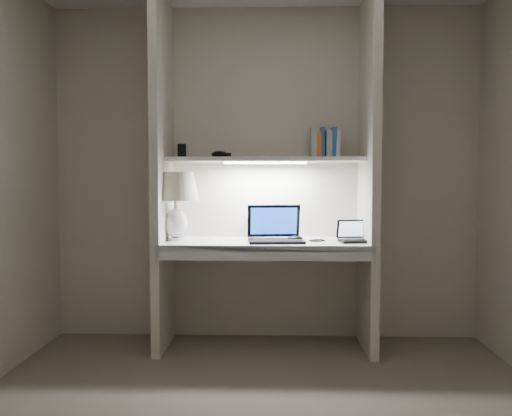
{
  "coord_description": "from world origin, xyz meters",
  "views": [
    {
      "loc": [
        0.04,
        -2.31,
        1.19
      ],
      "look_at": [
        -0.06,
        1.05,
        1.01
      ],
      "focal_mm": 35.0,
      "sensor_mm": 36.0,
      "label": 1
    }
  ],
  "objects_px": {
    "laptop_main": "(275,233)",
    "laptop_netbook": "(355,236)",
    "speaker": "(254,227)",
    "table_lamp": "(176,194)",
    "book_row": "(325,144)"
  },
  "relations": [
    {
      "from": "laptop_netbook",
      "to": "laptop_main",
      "type": "bearing_deg",
      "value": 171.78
    },
    {
      "from": "laptop_netbook",
      "to": "speaker",
      "type": "height_order",
      "value": "speaker"
    },
    {
      "from": "table_lamp",
      "to": "laptop_main",
      "type": "xyz_separation_m",
      "value": [
        0.71,
        -0.03,
        -0.27
      ]
    },
    {
      "from": "laptop_main",
      "to": "laptop_netbook",
      "type": "distance_m",
      "value": 0.56
    },
    {
      "from": "table_lamp",
      "to": "laptop_main",
      "type": "relative_size",
      "value": 1.2
    },
    {
      "from": "speaker",
      "to": "table_lamp",
      "type": "bearing_deg",
      "value": -148.1
    },
    {
      "from": "table_lamp",
      "to": "book_row",
      "type": "xyz_separation_m",
      "value": [
        1.08,
        0.17,
        0.37
      ]
    },
    {
      "from": "table_lamp",
      "to": "speaker",
      "type": "distance_m",
      "value": 0.64
    },
    {
      "from": "book_row",
      "to": "speaker",
      "type": "bearing_deg",
      "value": 176.43
    },
    {
      "from": "laptop_main",
      "to": "laptop_netbook",
      "type": "relative_size",
      "value": 1.6
    },
    {
      "from": "table_lamp",
      "to": "laptop_netbook",
      "type": "bearing_deg",
      "value": -1.74
    },
    {
      "from": "laptop_netbook",
      "to": "book_row",
      "type": "xyz_separation_m",
      "value": [
        -0.2,
        0.21,
        0.66
      ]
    },
    {
      "from": "laptop_netbook",
      "to": "speaker",
      "type": "bearing_deg",
      "value": 154.43
    },
    {
      "from": "laptop_main",
      "to": "speaker",
      "type": "distance_m",
      "value": 0.28
    },
    {
      "from": "table_lamp",
      "to": "book_row",
      "type": "relative_size",
      "value": 2.19
    }
  ]
}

